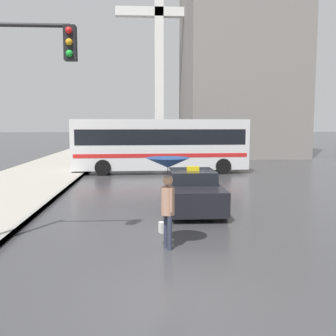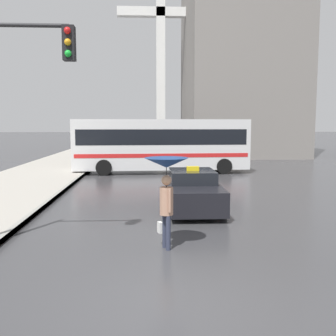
# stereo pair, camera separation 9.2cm
# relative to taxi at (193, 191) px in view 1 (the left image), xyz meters

# --- Properties ---
(ground_plane) EXTENTS (300.00, 300.00, 0.00)m
(ground_plane) POSITION_rel_taxi_xyz_m (-1.19, -7.70, -0.66)
(ground_plane) COLOR #38383A
(taxi) EXTENTS (1.91, 4.33, 1.57)m
(taxi) POSITION_rel_taxi_xyz_m (0.00, 0.00, 0.00)
(taxi) COLOR black
(taxi) RESTS_ON ground_plane
(city_bus) EXTENTS (10.98, 3.04, 3.36)m
(city_bus) POSITION_rel_taxi_xyz_m (-0.74, 10.98, 1.20)
(city_bus) COLOR silver
(city_bus) RESTS_ON ground_plane
(pedestrian_with_umbrella) EXTENTS (1.07, 1.07, 2.26)m
(pedestrian_with_umbrella) POSITION_rel_taxi_xyz_m (-1.17, -4.47, 1.15)
(pedestrian_with_umbrella) COLOR #2D3347
(pedestrian_with_umbrella) RESTS_ON ground_plane
(traffic_light) EXTENTS (2.72, 0.38, 5.65)m
(traffic_light) POSITION_rel_taxi_xyz_m (-4.92, -4.28, 3.21)
(traffic_light) COLOR black
(traffic_light) RESTS_ON ground_plane
(building_tower_near) EXTENTS (10.49, 13.00, 25.71)m
(building_tower_near) POSITION_rel_taxi_xyz_m (7.62, 25.84, 12.19)
(building_tower_near) COLOR gray
(building_tower_near) RESTS_ON ground_plane
(monument_cross) EXTENTS (8.78, 0.90, 19.96)m
(monument_cross) POSITION_rel_taxi_xyz_m (-0.16, 27.48, 10.66)
(monument_cross) COLOR white
(monument_cross) RESTS_ON ground_plane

